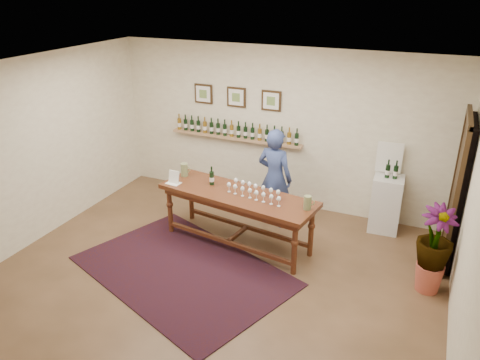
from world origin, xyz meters
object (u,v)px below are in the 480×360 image
at_px(tasting_table, 237,201).
at_px(potted_plant, 434,250).
at_px(display_pedestal, 386,204).
at_px(person, 275,178).

xyz_separation_m(tasting_table, potted_plant, (2.78, -0.08, -0.12)).
bearing_deg(potted_plant, tasting_table, 178.38).
height_order(display_pedestal, person, person).
xyz_separation_m(tasting_table, person, (0.29, 0.83, 0.10)).
distance_m(tasting_table, person, 0.88).
xyz_separation_m(display_pedestal, person, (-1.72, -0.54, 0.37)).
relative_size(tasting_table, potted_plant, 2.39).
distance_m(display_pedestal, potted_plant, 1.64).
height_order(display_pedestal, potted_plant, potted_plant).
bearing_deg(potted_plant, person, 159.96).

